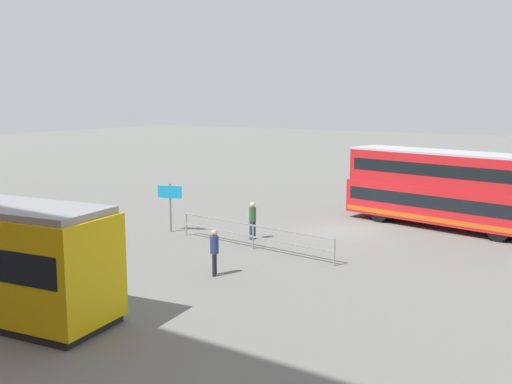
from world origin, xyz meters
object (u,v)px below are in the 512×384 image
(double_decker_bus, at_px, (450,190))
(pedestrian_near_railing, at_px, (253,218))
(pedestrian_crossing, at_px, (214,249))
(info_sign, at_px, (170,198))

(double_decker_bus, relative_size, pedestrian_near_railing, 6.29)
(pedestrian_crossing, height_order, info_sign, info_sign)
(pedestrian_near_railing, xyz_separation_m, pedestrian_crossing, (-1.79, 5.58, -0.01))
(pedestrian_crossing, bearing_deg, double_decker_bus, -112.87)
(info_sign, bearing_deg, double_decker_bus, -145.18)
(info_sign, bearing_deg, pedestrian_near_railing, -169.43)
(double_decker_bus, xyz_separation_m, pedestrian_crossing, (5.36, 12.71, -0.97))
(double_decker_bus, height_order, pedestrian_crossing, double_decker_bus)
(pedestrian_near_railing, distance_m, info_sign, 4.36)
(pedestrian_crossing, distance_m, info_sign, 7.73)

